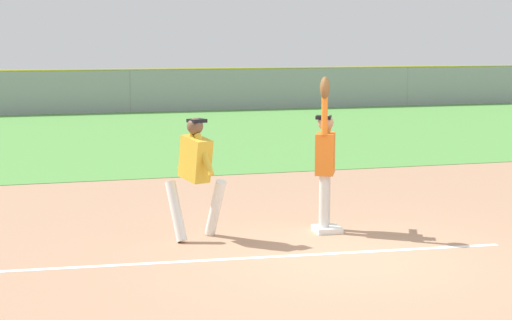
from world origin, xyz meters
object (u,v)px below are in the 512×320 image
at_px(runner, 196,169).
at_px(parked_car_silver, 231,87).
at_px(fielder, 325,156).
at_px(first_base, 327,229).
at_px(parked_car_white, 90,89).
at_px(parked_car_green, 361,85).
at_px(baseball, 325,95).

height_order(runner, parked_car_silver, runner).
relative_size(fielder, parked_car_silver, 0.52).
height_order(first_base, fielder, fielder).
bearing_deg(fielder, parked_car_silver, -75.73).
bearing_deg(parked_car_silver, parked_car_white, -178.47).
height_order(fielder, parked_car_green, fielder).
xyz_separation_m(first_base, parked_car_green, (11.04, 24.56, 0.63)).
bearing_deg(baseball, fielder, 66.79).
xyz_separation_m(parked_car_white, parked_car_silver, (6.29, 0.21, 0.00)).
bearing_deg(parked_car_green, first_base, -108.21).
height_order(parked_car_silver, parked_car_green, same).
bearing_deg(first_base, parked_car_green, 65.79).
bearing_deg(runner, first_base, -25.47).
bearing_deg(first_base, parked_car_silver, 79.07).
relative_size(parked_car_silver, parked_car_green, 0.96).
relative_size(runner, parked_car_green, 0.38).
xyz_separation_m(first_base, parked_car_white, (-1.49, 24.69, 0.63)).
relative_size(parked_car_white, parked_car_green, 0.97).
relative_size(first_base, parked_car_silver, 0.09).
distance_m(runner, baseball, 2.12).
distance_m(fielder, parked_car_green, 26.87).
xyz_separation_m(baseball, parked_car_silver, (4.89, 24.98, -1.34)).
bearing_deg(parked_car_silver, first_base, -101.31).
bearing_deg(runner, parked_car_silver, 52.48).
bearing_deg(baseball, first_base, 44.31).
xyz_separation_m(baseball, parked_car_white, (-1.40, 24.77, -1.34)).
distance_m(first_base, runner, 2.16).
xyz_separation_m(fielder, parked_car_green, (11.06, 24.49, -0.45)).
distance_m(runner, parked_car_silver, 25.69).
distance_m(baseball, parked_car_silver, 25.49).
height_order(runner, parked_car_green, runner).
xyz_separation_m(first_base, fielder, (-0.02, 0.07, 1.08)).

